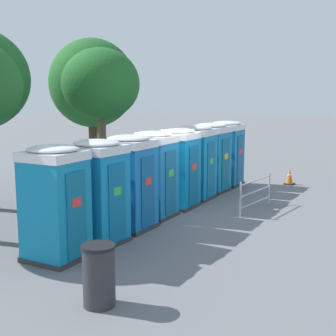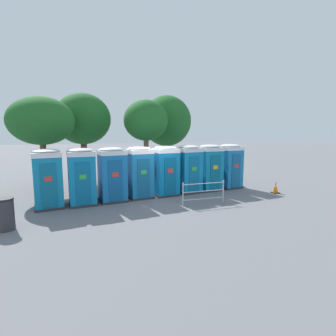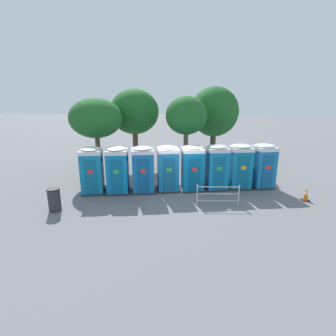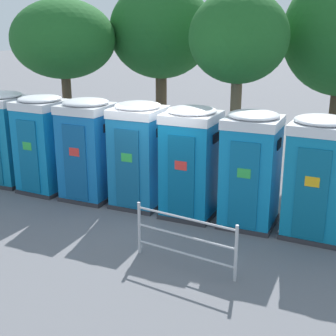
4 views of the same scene
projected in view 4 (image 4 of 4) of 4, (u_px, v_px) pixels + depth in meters
The scene contains 12 objects.
ground_plane at pixel (163, 210), 11.21m from camera, with size 120.00×120.00×0.00m, color slate.
portapotty_0 at pixel (5, 138), 12.78m from camera, with size 1.36×1.38×2.54m.
portapotty_1 at pixel (43, 143), 12.16m from camera, with size 1.29×1.32×2.54m.
portapotty_2 at pixel (88, 149), 11.63m from camera, with size 1.38×1.37×2.54m.
portapotty_3 at pixel (139, 154), 11.17m from camera, with size 1.34×1.37×2.54m.
portapotty_4 at pixel (191, 162), 10.57m from camera, with size 1.34×1.36×2.54m.
portapotty_5 at pixel (251, 169), 10.05m from camera, with size 1.35×1.37×2.54m.
portapotty_6 at pixel (317, 177), 9.54m from camera, with size 1.33×1.33×2.54m.
street_tree_0 at pixel (239, 39), 12.41m from camera, with size 2.67×2.67×5.15m.
street_tree_1 at pixel (161, 31), 15.70m from camera, with size 3.46×3.46×5.63m.
street_tree_3 at pixel (63, 40), 14.74m from camera, with size 3.29×3.29×5.04m.
event_barrier at pixel (185, 238), 8.44m from camera, with size 2.06×0.12×1.05m.
Camera 4 is at (5.78, -8.66, 4.27)m, focal length 50.00 mm.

